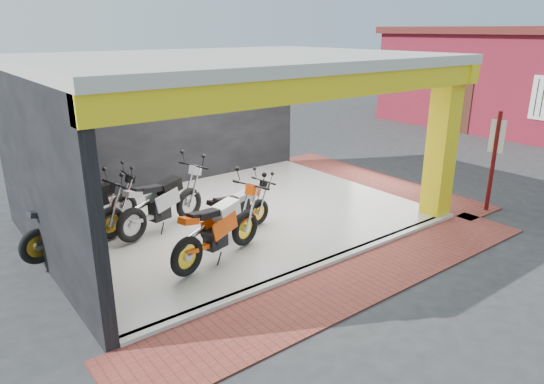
% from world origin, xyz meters
% --- Properties ---
extents(ground, '(80.00, 80.00, 0.00)m').
position_xyz_m(ground, '(0.00, 0.00, 0.00)').
color(ground, '#2D2D30').
rests_on(ground, ground).
extents(showroom_floor, '(8.00, 6.00, 0.10)m').
position_xyz_m(showroom_floor, '(0.00, 2.00, 0.05)').
color(showroom_floor, silver).
rests_on(showroom_floor, ground).
extents(showroom_ceiling, '(8.40, 6.40, 0.20)m').
position_xyz_m(showroom_ceiling, '(0.00, 2.00, 3.60)').
color(showroom_ceiling, beige).
rests_on(showroom_ceiling, corner_column).
extents(back_wall, '(8.20, 0.20, 3.50)m').
position_xyz_m(back_wall, '(0.00, 5.10, 1.75)').
color(back_wall, black).
rests_on(back_wall, ground).
extents(left_wall, '(0.20, 6.20, 3.50)m').
position_xyz_m(left_wall, '(-4.10, 2.00, 1.75)').
color(left_wall, black).
rests_on(left_wall, ground).
extents(corner_column, '(0.50, 0.50, 3.50)m').
position_xyz_m(corner_column, '(3.75, -0.75, 1.75)').
color(corner_column, yellow).
rests_on(corner_column, ground).
extents(header_beam_front, '(8.40, 0.30, 0.40)m').
position_xyz_m(header_beam_front, '(0.00, -1.00, 3.30)').
color(header_beam_front, yellow).
rests_on(header_beam_front, corner_column).
extents(header_beam_right, '(0.30, 6.40, 0.40)m').
position_xyz_m(header_beam_right, '(4.00, 2.00, 3.30)').
color(header_beam_right, yellow).
rests_on(header_beam_right, corner_column).
extents(floor_kerb, '(8.00, 0.20, 0.10)m').
position_xyz_m(floor_kerb, '(0.00, -1.02, 0.05)').
color(floor_kerb, silver).
rests_on(floor_kerb, ground).
extents(paver_front, '(9.00, 1.40, 0.03)m').
position_xyz_m(paver_front, '(0.00, -1.80, 0.01)').
color(paver_front, brown).
rests_on(paver_front, ground).
extents(paver_right, '(1.40, 7.00, 0.03)m').
position_xyz_m(paver_right, '(4.80, 2.00, 0.01)').
color(paver_right, brown).
rests_on(paver_right, ground).
extents(signpost, '(0.10, 0.34, 2.42)m').
position_xyz_m(signpost, '(5.08, -1.31, 1.33)').
color(signpost, '#5A0D0D').
rests_on(signpost, ground).
extents(moto_hero, '(2.56, 1.51, 1.47)m').
position_xyz_m(moto_hero, '(-0.84, 0.44, 0.84)').
color(moto_hero, '#FB4E0A').
rests_on(moto_hero, showroom_floor).
extents(moto_row_a, '(2.04, 0.97, 1.20)m').
position_xyz_m(moto_row_a, '(-0.01, 1.13, 0.70)').
color(moto_row_a, black).
rests_on(moto_row_a, showroom_floor).
extents(moto_row_b, '(2.57, 1.51, 1.48)m').
position_xyz_m(moto_row_b, '(-1.03, 2.36, 0.84)').
color(moto_row_b, '#ABAEB3').
rests_on(moto_row_b, showroom_floor).
extents(moto_row_c, '(2.39, 1.27, 1.38)m').
position_xyz_m(moto_row_c, '(-2.83, 2.37, 0.79)').
color(moto_row_c, black).
rests_on(moto_row_c, showroom_floor).
extents(moto_row_d, '(2.06, 0.81, 1.25)m').
position_xyz_m(moto_row_d, '(-2.21, 3.23, 0.72)').
color(moto_row_d, black).
rests_on(moto_row_d, showroom_floor).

